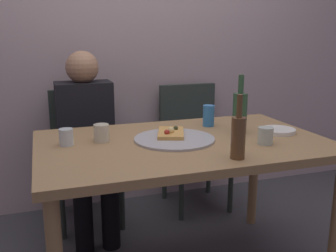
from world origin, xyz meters
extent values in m
cube|color=#B29EA3|center=(0.00, 1.10, 1.30)|extent=(6.00, 0.10, 2.60)
cube|color=#99754C|center=(0.00, 0.00, 0.73)|extent=(1.43, 0.89, 0.04)
cylinder|color=#99754C|center=(0.66, -0.39, 0.36)|extent=(0.06, 0.06, 0.71)
cylinder|color=#99754C|center=(-0.66, 0.39, 0.36)|extent=(0.06, 0.06, 0.71)
cylinder|color=#99754C|center=(0.66, 0.39, 0.36)|extent=(0.06, 0.06, 0.71)
cylinder|color=#ADADB2|center=(-0.04, 0.02, 0.76)|extent=(0.41, 0.41, 0.01)
cube|color=tan|center=(-0.04, 0.08, 0.77)|extent=(0.20, 0.25, 0.02)
sphere|color=#EAD184|center=(-0.04, 0.06, 0.79)|extent=(0.04, 0.04, 0.04)
sphere|color=#2D381E|center=(0.00, 0.11, 0.79)|extent=(0.02, 0.02, 0.02)
sphere|color=#B22D23|center=(-0.07, 0.04, 0.79)|extent=(0.03, 0.03, 0.03)
cylinder|color=#2D5133|center=(0.34, 0.05, 0.86)|extent=(0.08, 0.08, 0.21)
cylinder|color=#2D5133|center=(0.34, 0.05, 1.02)|extent=(0.03, 0.03, 0.10)
cylinder|color=brown|center=(0.12, -0.34, 0.84)|extent=(0.06, 0.06, 0.18)
cylinder|color=brown|center=(0.12, -0.34, 0.98)|extent=(0.02, 0.02, 0.10)
cylinder|color=beige|center=(-0.39, 0.11, 0.80)|extent=(0.08, 0.08, 0.09)
cylinder|color=#B7C6BC|center=(0.35, -0.19, 0.79)|extent=(0.07, 0.07, 0.08)
cylinder|color=silver|center=(-0.56, 0.10, 0.79)|extent=(0.07, 0.07, 0.08)
cylinder|color=#337AC1|center=(0.25, 0.24, 0.81)|extent=(0.07, 0.07, 0.12)
cylinder|color=white|center=(0.54, -0.02, 0.76)|extent=(0.18, 0.18, 0.02)
cube|color=#2D3833|center=(-0.40, 0.77, 0.45)|extent=(0.44, 0.44, 0.05)
cube|color=#2D3833|center=(-0.40, 0.97, 0.68)|extent=(0.44, 0.04, 0.45)
cylinder|color=#2D3833|center=(-0.21, 0.58, 0.21)|extent=(0.04, 0.04, 0.42)
cylinder|color=#2D3833|center=(-0.59, 0.58, 0.21)|extent=(0.04, 0.04, 0.42)
cylinder|color=#2D3833|center=(-0.21, 0.96, 0.21)|extent=(0.04, 0.04, 0.42)
cylinder|color=#2D3833|center=(-0.59, 0.96, 0.21)|extent=(0.04, 0.04, 0.42)
cube|color=#2D3833|center=(0.40, 0.77, 0.45)|extent=(0.44, 0.44, 0.05)
cube|color=#2D3833|center=(0.40, 0.97, 0.68)|extent=(0.44, 0.04, 0.45)
cylinder|color=#2D3833|center=(0.59, 0.58, 0.21)|extent=(0.04, 0.04, 0.42)
cylinder|color=#2D3833|center=(0.21, 0.58, 0.21)|extent=(0.04, 0.04, 0.42)
cylinder|color=#2D3833|center=(0.59, 0.96, 0.21)|extent=(0.04, 0.04, 0.42)
cylinder|color=#2D3833|center=(0.21, 0.96, 0.21)|extent=(0.04, 0.04, 0.42)
cube|color=black|center=(-0.40, 0.79, 0.71)|extent=(0.36, 0.22, 0.52)
sphere|color=#A87A5B|center=(-0.40, 0.79, 1.06)|extent=(0.21, 0.21, 0.21)
cylinder|color=black|center=(-0.32, 0.59, 0.45)|extent=(0.12, 0.40, 0.12)
cylinder|color=black|center=(-0.48, 0.59, 0.45)|extent=(0.12, 0.40, 0.12)
cylinder|color=black|center=(-0.32, 0.39, 0.23)|extent=(0.11, 0.11, 0.45)
cylinder|color=black|center=(-0.48, 0.39, 0.23)|extent=(0.11, 0.11, 0.45)
camera|label=1|loc=(-0.66, -1.73, 1.28)|focal=40.98mm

